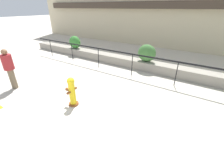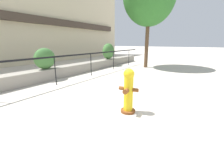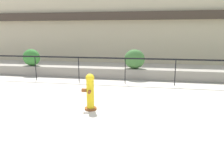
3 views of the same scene
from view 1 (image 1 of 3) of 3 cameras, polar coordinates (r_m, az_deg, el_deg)
name	(u,v)px [view 1 (image 1 of 3)]	position (r m, az deg, el deg)	size (l,w,h in m)	color
ground_plane	(53,136)	(4.72, -21.46, -19.13)	(120.00, 120.00, 0.00)	beige
planter_wall_low	(140,64)	(8.77, 10.67, 5.86)	(18.00, 0.70, 0.50)	gray
fence_railing_segment	(133,56)	(7.57, 7.85, 8.95)	(15.00, 0.05, 1.15)	black
hedge_bush_0	(75,42)	(11.41, -13.97, 13.81)	(0.94, 0.60, 0.87)	#387F33
hedge_bush_1	(147,53)	(8.45, 13.10, 9.96)	(0.99, 0.62, 0.93)	#427538
fire_hydrant	(72,91)	(5.44, -15.02, -4.21)	(0.45, 0.48, 1.08)	brown
pedestrian	(9,67)	(7.54, -34.63, 4.16)	(0.49, 0.49, 1.73)	brown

